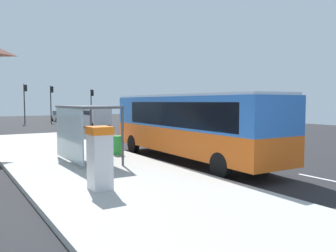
% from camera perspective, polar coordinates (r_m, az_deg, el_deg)
% --- Properties ---
extents(ground_plane, '(56.00, 92.00, 0.04)m').
position_cam_1_polar(ground_plane, '(29.80, -10.02, -1.55)').
color(ground_plane, '#262628').
extents(sidewalk_platform, '(6.20, 30.00, 0.18)m').
position_cam_1_polar(sidewalk_platform, '(16.42, -14.62, -5.81)').
color(sidewalk_platform, beige).
rests_on(sidewalk_platform, ground).
extents(lane_stripe_seg_0, '(0.16, 2.20, 0.01)m').
position_cam_1_polar(lane_stripe_seg_0, '(14.05, 24.58, -8.06)').
color(lane_stripe_seg_0, silver).
rests_on(lane_stripe_seg_0, ground).
extents(lane_stripe_seg_1, '(0.16, 2.20, 0.01)m').
position_cam_1_polar(lane_stripe_seg_1, '(17.22, 10.41, -5.57)').
color(lane_stripe_seg_1, silver).
rests_on(lane_stripe_seg_1, ground).
extents(lane_stripe_seg_2, '(0.16, 2.20, 0.01)m').
position_cam_1_polar(lane_stripe_seg_2, '(21.11, 1.11, -3.72)').
color(lane_stripe_seg_2, silver).
rests_on(lane_stripe_seg_2, ground).
extents(lane_stripe_seg_3, '(0.16, 2.20, 0.01)m').
position_cam_1_polar(lane_stripe_seg_3, '(25.39, -5.16, -2.42)').
color(lane_stripe_seg_3, silver).
rests_on(lane_stripe_seg_3, ground).
extents(lane_stripe_seg_4, '(0.16, 2.20, 0.01)m').
position_cam_1_polar(lane_stripe_seg_4, '(29.89, -9.58, -1.48)').
color(lane_stripe_seg_4, silver).
rests_on(lane_stripe_seg_4, ground).
extents(lane_stripe_seg_5, '(0.16, 2.20, 0.01)m').
position_cam_1_polar(lane_stripe_seg_5, '(34.54, -12.82, -0.78)').
color(lane_stripe_seg_5, silver).
rests_on(lane_stripe_seg_5, ground).
extents(lane_stripe_seg_6, '(0.16, 2.20, 0.01)m').
position_cam_1_polar(lane_stripe_seg_6, '(39.27, -15.29, -0.25)').
color(lane_stripe_seg_6, silver).
rests_on(lane_stripe_seg_6, ground).
extents(lane_stripe_seg_7, '(0.16, 2.20, 0.01)m').
position_cam_1_polar(lane_stripe_seg_7, '(44.05, -17.22, 0.17)').
color(lane_stripe_seg_7, silver).
rests_on(lane_stripe_seg_7, ground).
extents(bus, '(2.82, 11.07, 3.21)m').
position_cam_1_polar(bus, '(16.39, 3.51, 0.47)').
color(bus, orange).
rests_on(bus, ground).
extents(white_van, '(2.19, 5.27, 2.30)m').
position_cam_1_polar(white_van, '(39.12, -12.27, 1.75)').
color(white_van, silver).
rests_on(white_van, ground).
extents(sedan_near, '(1.98, 4.47, 1.52)m').
position_cam_1_polar(sedan_near, '(52.67, -17.51, 1.63)').
color(sedan_near, '#B7B7BC').
rests_on(sedan_near, ground).
extents(ticket_machine, '(0.66, 0.76, 1.94)m').
position_cam_1_polar(ticket_machine, '(10.70, -11.26, -5.15)').
color(ticket_machine, silver).
rests_on(ticket_machine, sidewalk_platform).
extents(recycling_bin_green, '(0.52, 0.52, 0.95)m').
position_cam_1_polar(recycling_bin_green, '(17.69, -8.48, -3.16)').
color(recycling_bin_green, green).
rests_on(recycling_bin_green, sidewalk_platform).
extents(recycling_bin_red, '(0.52, 0.52, 0.95)m').
position_cam_1_polar(recycling_bin_red, '(18.33, -9.38, -2.92)').
color(recycling_bin_red, red).
rests_on(recycling_bin_red, sidewalk_platform).
extents(recycling_bin_yellow, '(0.52, 0.52, 0.95)m').
position_cam_1_polar(recycling_bin_yellow, '(18.97, -10.21, -2.69)').
color(recycling_bin_yellow, yellow).
rests_on(recycling_bin_yellow, sidewalk_platform).
extents(recycling_bin_orange, '(0.52, 0.52, 0.95)m').
position_cam_1_polar(recycling_bin_orange, '(19.61, -10.99, -2.48)').
color(recycling_bin_orange, orange).
rests_on(recycling_bin_orange, sidewalk_platform).
extents(traffic_light_near_side, '(0.49, 0.28, 4.58)m').
position_cam_1_polar(traffic_light_near_side, '(49.19, -12.55, 4.21)').
color(traffic_light_near_side, '#2D2D2D').
rests_on(traffic_light_near_side, ground).
extents(traffic_light_far_side, '(0.49, 0.28, 5.10)m').
position_cam_1_polar(traffic_light_far_side, '(47.74, -22.67, 4.39)').
color(traffic_light_far_side, '#2D2D2D').
rests_on(traffic_light_far_side, ground).
extents(traffic_light_median, '(0.49, 0.28, 5.01)m').
position_cam_1_polar(traffic_light_median, '(49.24, -18.81, 4.40)').
color(traffic_light_median, '#2D2D2D').
rests_on(traffic_light_median, ground).
extents(bus_shelter, '(1.80, 4.00, 2.50)m').
position_cam_1_polar(bus_shelter, '(15.80, -14.33, 1.14)').
color(bus_shelter, '#4C4C51').
rests_on(bus_shelter, sidewalk_platform).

